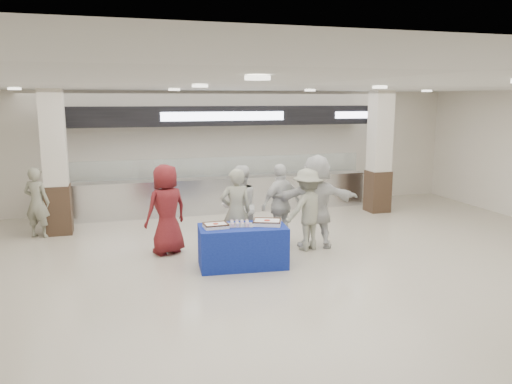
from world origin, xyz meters
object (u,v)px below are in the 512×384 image
object	(u,v)px
chef_tall	(240,206)
soldier_b	(308,209)
soldier_a	(236,212)
civilian_maroon	(166,209)
display_table	(243,246)
soldier_bg	(37,202)
cupcake_tray	(240,224)
civilian_white	(316,201)
chef_short	(281,205)
sheet_cake_right	(267,222)
sheet_cake_left	(216,225)

from	to	relation	value
chef_tall	soldier_b	size ratio (longest dim) A/B	1.01
soldier_a	chef_tall	bearing A→B (deg)	-111.12
civilian_maroon	chef_tall	bearing A→B (deg)	160.58
display_table	soldier_b	size ratio (longest dim) A/B	0.94
soldier_bg	cupcake_tray	bearing A→B (deg)	164.95
cupcake_tray	civilian_white	size ratio (longest dim) A/B	0.27
soldier_b	soldier_bg	world-z (taller)	soldier_b
soldier_a	civilian_maroon	bearing A→B (deg)	-16.07
chef_short	civilian_maroon	bearing A→B (deg)	-24.04
civilian_maroon	soldier_a	distance (m)	1.35
sheet_cake_right	civilian_maroon	world-z (taller)	civilian_maroon
display_table	soldier_b	distance (m)	1.70
display_table	civilian_maroon	bearing A→B (deg)	140.93
chef_tall	civilian_white	xyz separation A→B (m)	(1.43, -0.58, 0.12)
soldier_a	chef_tall	distance (m)	0.58
sheet_cake_right	civilian_white	size ratio (longest dim) A/B	0.31
civilian_white	soldier_a	bearing A→B (deg)	11.43
civilian_maroon	civilian_white	xyz separation A→B (m)	(2.94, -0.45, 0.07)
cupcake_tray	civilian_white	distance (m)	1.91
civilian_white	soldier_b	bearing A→B (deg)	37.50
sheet_cake_left	soldier_a	world-z (taller)	soldier_a
cupcake_tray	soldier_a	size ratio (longest dim) A/B	0.31
sheet_cake_left	cupcake_tray	distance (m)	0.44
chef_tall	chef_short	size ratio (longest dim) A/B	0.98
display_table	chef_short	distance (m)	1.65
sheet_cake_right	chef_tall	distance (m)	1.36
civilian_maroon	chef_short	bearing A→B (deg)	153.92
display_table	civilian_white	bearing A→B (deg)	28.55
sheet_cake_right	chef_short	bearing A→B (deg)	59.99
soldier_a	soldier_bg	bearing A→B (deg)	-30.04
civilian_maroon	soldier_b	bearing A→B (deg)	144.17
chef_tall	display_table	bearing A→B (deg)	62.33
chef_tall	chef_short	distance (m)	0.84
civilian_maroon	soldier_bg	xyz separation A→B (m)	(-2.57, 1.95, -0.10)
display_table	cupcake_tray	bearing A→B (deg)	139.25
sheet_cake_left	soldier_bg	bearing A→B (deg)	136.71
display_table	civilian_maroon	distance (m)	1.77
sheet_cake_right	chef_tall	world-z (taller)	chef_tall
display_table	chef_tall	distance (m)	1.43
soldier_bg	display_table	bearing A→B (deg)	164.87
chef_short	soldier_bg	bearing A→B (deg)	-44.77
civilian_maroon	sheet_cake_right	bearing A→B (deg)	119.39
cupcake_tray	sheet_cake_left	bearing A→B (deg)	-178.53
sheet_cake_left	cupcake_tray	xyz separation A→B (m)	(0.44, 0.01, -0.01)
civilian_white	soldier_bg	world-z (taller)	civilian_white
sheet_cake_left	chef_short	size ratio (longest dim) A/B	0.25
display_table	chef_short	xyz separation A→B (m)	(1.11, 1.12, 0.47)
soldier_b	civilian_white	xyz separation A→B (m)	(0.22, 0.10, 0.13)
sheet_cake_left	sheet_cake_right	world-z (taller)	sheet_cake_right
sheet_cake_right	sheet_cake_left	bearing A→B (deg)	176.57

